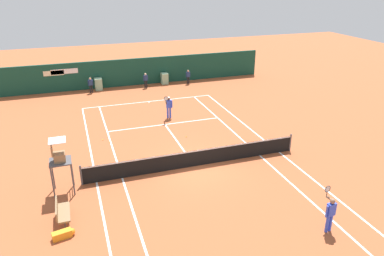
{
  "coord_description": "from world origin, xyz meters",
  "views": [
    {
      "loc": [
        -5.91,
        -16.86,
        9.8
      ],
      "look_at": [
        0.98,
        3.38,
        0.8
      ],
      "focal_mm": 34.44,
      "sensor_mm": 36.0,
      "label": 1
    }
  ],
  "objects_px": {
    "ball_kid_centre_post": "(91,84)",
    "ball_kid_right_post": "(188,76)",
    "ball_kid_left_post": "(146,79)",
    "tennis_ball_near_service_line": "(103,140)",
    "player_bench": "(61,211)",
    "tennis_ball_by_sideline": "(110,142)",
    "tennis_ball_mid_court": "(186,137)",
    "equipment_bag": "(64,234)",
    "umpire_chair": "(60,159)",
    "player_near_side": "(330,212)",
    "player_on_baseline": "(169,105)"
  },
  "relations": [
    {
      "from": "ball_kid_centre_post",
      "to": "ball_kid_right_post",
      "type": "distance_m",
      "value": 9.06
    },
    {
      "from": "ball_kid_right_post",
      "to": "ball_kid_left_post",
      "type": "bearing_deg",
      "value": -3.46
    },
    {
      "from": "ball_kid_centre_post",
      "to": "tennis_ball_near_service_line",
      "type": "distance_m",
      "value": 10.64
    },
    {
      "from": "tennis_ball_near_service_line",
      "to": "ball_kid_left_post",
      "type": "bearing_deg",
      "value": 64.32
    },
    {
      "from": "player_bench",
      "to": "tennis_ball_by_sideline",
      "type": "height_order",
      "value": "player_bench"
    },
    {
      "from": "tennis_ball_mid_court",
      "to": "tennis_ball_by_sideline",
      "type": "relative_size",
      "value": 1.0
    },
    {
      "from": "ball_kid_right_post",
      "to": "tennis_ball_mid_court",
      "type": "height_order",
      "value": "ball_kid_right_post"
    },
    {
      "from": "tennis_ball_near_service_line",
      "to": "equipment_bag",
      "type": "bearing_deg",
      "value": -105.36
    },
    {
      "from": "umpire_chair",
      "to": "tennis_ball_by_sideline",
      "type": "height_order",
      "value": "umpire_chair"
    },
    {
      "from": "tennis_ball_near_service_line",
      "to": "player_bench",
      "type": "bearing_deg",
      "value": -107.78
    },
    {
      "from": "tennis_ball_mid_court",
      "to": "umpire_chair",
      "type": "bearing_deg",
      "value": -150.89
    },
    {
      "from": "equipment_bag",
      "to": "player_near_side",
      "type": "height_order",
      "value": "player_near_side"
    },
    {
      "from": "player_on_baseline",
      "to": "tennis_ball_mid_court",
      "type": "bearing_deg",
      "value": 101.8
    },
    {
      "from": "player_bench",
      "to": "player_on_baseline",
      "type": "distance_m",
      "value": 12.82
    },
    {
      "from": "player_on_baseline",
      "to": "player_near_side",
      "type": "relative_size",
      "value": 1.01
    },
    {
      "from": "player_near_side",
      "to": "ball_kid_left_post",
      "type": "relative_size",
      "value": 1.31
    },
    {
      "from": "ball_kid_centre_post",
      "to": "ball_kid_left_post",
      "type": "xyz_separation_m",
      "value": [
        4.93,
        -0.0,
        -0.01
      ]
    },
    {
      "from": "ball_kid_centre_post",
      "to": "tennis_ball_mid_court",
      "type": "bearing_deg",
      "value": 105.74
    },
    {
      "from": "player_bench",
      "to": "player_on_baseline",
      "type": "xyz_separation_m",
      "value": [
        7.58,
        10.33,
        0.46
      ]
    },
    {
      "from": "player_near_side",
      "to": "ball_kid_centre_post",
      "type": "distance_m",
      "value": 23.94
    },
    {
      "from": "umpire_chair",
      "to": "equipment_bag",
      "type": "relative_size",
      "value": 3.02
    },
    {
      "from": "ball_kid_right_post",
      "to": "tennis_ball_mid_court",
      "type": "xyz_separation_m",
      "value": [
        -4.05,
        -11.87,
        -0.74
      ]
    },
    {
      "from": "ball_kid_left_post",
      "to": "tennis_ball_by_sideline",
      "type": "relative_size",
      "value": 20.21
    },
    {
      "from": "equipment_bag",
      "to": "ball_kid_left_post",
      "type": "height_order",
      "value": "ball_kid_left_post"
    },
    {
      "from": "equipment_bag",
      "to": "player_near_side",
      "type": "bearing_deg",
      "value": -16.56
    },
    {
      "from": "player_on_baseline",
      "to": "player_near_side",
      "type": "xyz_separation_m",
      "value": [
        2.75,
        -14.5,
        -0.03
      ]
    },
    {
      "from": "ball_kid_centre_post",
      "to": "ball_kid_left_post",
      "type": "bearing_deg",
      "value": 172.85
    },
    {
      "from": "ball_kid_centre_post",
      "to": "tennis_ball_by_sideline",
      "type": "relative_size",
      "value": 20.38
    },
    {
      "from": "equipment_bag",
      "to": "player_on_baseline",
      "type": "bearing_deg",
      "value": 56.68
    },
    {
      "from": "ball_kid_centre_post",
      "to": "tennis_ball_by_sideline",
      "type": "bearing_deg",
      "value": 83.94
    },
    {
      "from": "umpire_chair",
      "to": "tennis_ball_by_sideline",
      "type": "bearing_deg",
      "value": 150.58
    },
    {
      "from": "player_on_baseline",
      "to": "ball_kid_right_post",
      "type": "xyz_separation_m",
      "value": [
        4.18,
        8.19,
        -0.19
      ]
    },
    {
      "from": "umpire_chair",
      "to": "ball_kid_left_post",
      "type": "xyz_separation_m",
      "value": [
        7.52,
        16.1,
        -0.99
      ]
    },
    {
      "from": "ball_kid_right_post",
      "to": "ball_kid_left_post",
      "type": "height_order",
      "value": "ball_kid_left_post"
    },
    {
      "from": "player_bench",
      "to": "equipment_bag",
      "type": "relative_size",
      "value": 1.6
    },
    {
      "from": "umpire_chair",
      "to": "tennis_ball_near_service_line",
      "type": "height_order",
      "value": "umpire_chair"
    },
    {
      "from": "equipment_bag",
      "to": "tennis_ball_mid_court",
      "type": "relative_size",
      "value": 13.4
    },
    {
      "from": "player_bench",
      "to": "umpire_chair",
      "type": "bearing_deg",
      "value": 177.24
    },
    {
      "from": "ball_kid_centre_post",
      "to": "ball_kid_right_post",
      "type": "xyz_separation_m",
      "value": [
        9.06,
        -0.0,
        -0.02
      ]
    },
    {
      "from": "ball_kid_right_post",
      "to": "tennis_ball_by_sideline",
      "type": "distance_m",
      "value": 14.24
    },
    {
      "from": "tennis_ball_near_service_line",
      "to": "tennis_ball_by_sideline",
      "type": "xyz_separation_m",
      "value": [
        0.38,
        -0.52,
        0.0
      ]
    },
    {
      "from": "umpire_chair",
      "to": "equipment_bag",
      "type": "height_order",
      "value": "umpire_chair"
    },
    {
      "from": "equipment_bag",
      "to": "player_on_baseline",
      "type": "distance_m",
      "value": 13.73
    },
    {
      "from": "player_bench",
      "to": "tennis_ball_mid_court",
      "type": "relative_size",
      "value": 21.44
    },
    {
      "from": "player_near_side",
      "to": "ball_kid_centre_post",
      "type": "height_order",
      "value": "player_near_side"
    },
    {
      "from": "player_bench",
      "to": "ball_kid_left_post",
      "type": "xyz_separation_m",
      "value": [
        7.64,
        18.52,
        0.28
      ]
    },
    {
      "from": "tennis_ball_by_sideline",
      "to": "ball_kid_left_post",
      "type": "bearing_deg",
      "value": 67.02
    },
    {
      "from": "player_bench",
      "to": "tennis_ball_near_service_line",
      "type": "xyz_separation_m",
      "value": [
        2.54,
        7.91,
        -0.48
      ]
    },
    {
      "from": "ball_kid_centre_post",
      "to": "ball_kid_left_post",
      "type": "distance_m",
      "value": 4.93
    },
    {
      "from": "ball_kid_right_post",
      "to": "tennis_ball_near_service_line",
      "type": "height_order",
      "value": "ball_kid_right_post"
    }
  ]
}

